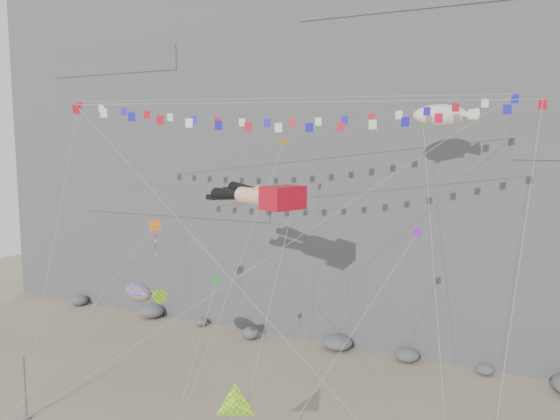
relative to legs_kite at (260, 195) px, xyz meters
name	(u,v)px	position (x,y,z in m)	size (l,w,h in m)	color
cliff	(388,74)	(1.41, 26.60, 10.67)	(80.00, 28.00, 50.00)	slate
talus_boulders	(337,343)	(1.41, 11.60, -13.73)	(60.00, 3.00, 1.20)	slate
anchor_pole_left	(25,388)	(-12.64, -8.44, -12.22)	(0.12, 0.12, 4.21)	gray
legs_kite	(260,195)	(0.00, 0.00, 0.00)	(9.46, 15.87, 18.84)	#B60B1C
flag_banner_upper	(279,99)	(0.00, 2.92, 6.44)	(29.54, 15.57, 27.04)	#B60B1C
flag_banner_lower	(294,103)	(3.25, -1.86, 5.73)	(26.35, 10.50, 24.06)	#B60B1C
harlequin_kite	(154,226)	(-7.98, -0.91, -2.47)	(6.24, 9.83, 15.77)	red
fish_windsock	(138,292)	(-7.28, -3.66, -6.48)	(8.21, 7.56, 11.72)	#E25D0B
delta_kite	(235,406)	(3.76, -9.86, -9.22)	(2.15, 4.01, 6.67)	yellow
blimp_windsock	(441,116)	(10.12, 7.33, 5.24)	(5.89, 15.52, 24.28)	beige
small_kite_a	(282,149)	(-0.25, 3.82, 2.98)	(1.04, 15.30, 23.05)	orange
small_kite_b	(415,237)	(10.19, -0.42, -1.93)	(6.79, 11.70, 17.76)	purple
small_kite_c	(216,283)	(-1.61, -2.97, -5.36)	(2.41, 9.64, 12.96)	green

